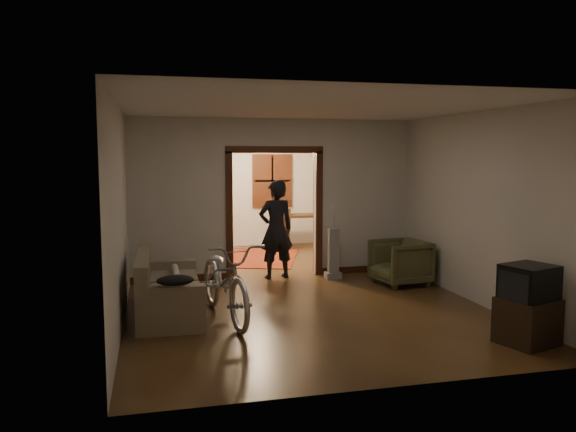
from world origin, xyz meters
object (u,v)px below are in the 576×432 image
object	(u,v)px
sofa	(169,284)
desk	(301,232)
locker	(185,212)
person	(276,229)
armchair	(400,262)
bicycle	(225,279)

from	to	relation	value
sofa	desk	xyz separation A→B (m)	(3.13, 4.82, -0.03)
locker	desk	bearing A→B (deg)	-19.01
locker	person	bearing A→B (deg)	-77.63
desk	sofa	bearing A→B (deg)	-134.17
locker	armchair	bearing A→B (deg)	-62.65
armchair	locker	size ratio (longest dim) A/B	0.47
locker	desk	distance (m)	2.69
bicycle	armchair	bearing A→B (deg)	13.84
bicycle	locker	distance (m)	5.58
sofa	desk	world-z (taller)	sofa
armchair	desk	bearing A→B (deg)	-177.69
bicycle	armchair	xyz separation A→B (m)	(3.10, 1.29, -0.15)
bicycle	locker	world-z (taller)	locker
sofa	bicycle	xyz separation A→B (m)	(0.72, -0.35, 0.11)
bicycle	desk	bearing A→B (deg)	56.19
sofa	bicycle	size ratio (longest dim) A/B	0.91
bicycle	person	world-z (taller)	person
person	armchair	bearing A→B (deg)	143.55
sofa	armchair	xyz separation A→B (m)	(3.82, 0.94, -0.05)
bicycle	person	bearing A→B (deg)	53.63
locker	desk	xyz separation A→B (m)	(2.62, -0.40, -0.49)
armchair	person	size ratio (longest dim) A/B	0.48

